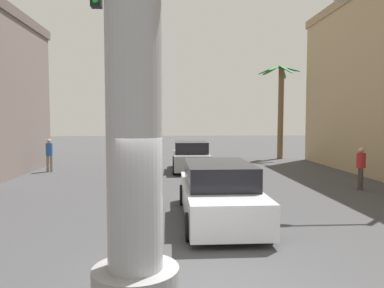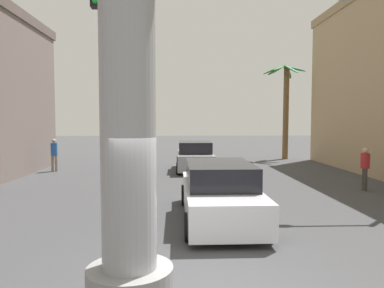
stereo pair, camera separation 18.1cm
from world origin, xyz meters
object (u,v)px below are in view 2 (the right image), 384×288
at_px(car_far, 195,157).
at_px(pedestrian_far_left, 54,152).
at_px(neon_sign_pole, 127,0).
at_px(palm_tree_far_right, 285,101).
at_px(pedestrian_mid_right, 365,165).
at_px(car_lead, 219,193).

height_order(car_far, pedestrian_far_left, pedestrian_far_left).
xyz_separation_m(neon_sign_pole, car_far, (1.64, 14.90, -3.57)).
xyz_separation_m(palm_tree_far_right, pedestrian_mid_right, (-0.33, -11.87, -3.08)).
height_order(neon_sign_pole, palm_tree_far_right, neon_sign_pole).
height_order(car_lead, pedestrian_far_left, pedestrian_far_left).
distance_m(car_lead, palm_tree_far_right, 17.37).
relative_size(car_lead, pedestrian_mid_right, 3.09).
distance_m(neon_sign_pole, car_far, 15.41).
xyz_separation_m(neon_sign_pole, palm_tree_far_right, (8.24, 20.82, -0.25)).
bearing_deg(car_far, pedestrian_mid_right, -43.48).
relative_size(car_far, palm_tree_far_right, 0.65).
distance_m(neon_sign_pole, pedestrian_far_left, 16.33).
bearing_deg(car_lead, palm_tree_far_right, 67.85).
height_order(car_lead, palm_tree_far_right, palm_tree_far_right).
relative_size(car_lead, palm_tree_far_right, 0.78).
height_order(car_far, palm_tree_far_right, palm_tree_far_right).
distance_m(car_far, pedestrian_far_left, 7.46).
height_order(pedestrian_far_left, pedestrian_mid_right, pedestrian_far_left).
xyz_separation_m(car_lead, car_far, (-0.17, 9.87, -0.00)).
relative_size(car_far, pedestrian_far_left, 2.47).
bearing_deg(pedestrian_far_left, neon_sign_pole, -68.69).
relative_size(palm_tree_far_right, pedestrian_far_left, 3.80).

